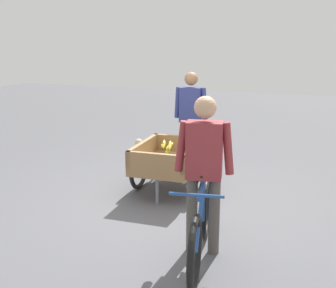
{
  "coord_description": "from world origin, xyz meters",
  "views": [
    {
      "loc": [
        4.76,
        1.8,
        2.07
      ],
      "look_at": [
        -0.16,
        -0.06,
        0.75
      ],
      "focal_mm": 44.53,
      "sensor_mm": 36.0,
      "label": 1
    }
  ],
  "objects_px": {
    "fruit_cart": "(169,161)",
    "dog": "(152,145)",
    "cyclist_person": "(204,162)",
    "bicycle": "(201,225)",
    "vendor_person": "(191,112)",
    "plastic_bucket": "(192,145)"
  },
  "relations": [
    {
      "from": "fruit_cart",
      "to": "vendor_person",
      "type": "relative_size",
      "value": 1.06
    },
    {
      "from": "vendor_person",
      "to": "fruit_cart",
      "type": "bearing_deg",
      "value": 2.74
    },
    {
      "from": "bicycle",
      "to": "dog",
      "type": "xyz_separation_m",
      "value": [
        -3.0,
        -1.78,
        -0.08
      ]
    },
    {
      "from": "bicycle",
      "to": "vendor_person",
      "type": "bearing_deg",
      "value": -160.3
    },
    {
      "from": "fruit_cart",
      "to": "plastic_bucket",
      "type": "height_order",
      "value": "fruit_cart"
    },
    {
      "from": "cyclist_person",
      "to": "plastic_bucket",
      "type": "bearing_deg",
      "value": -161.02
    },
    {
      "from": "fruit_cart",
      "to": "dog",
      "type": "height_order",
      "value": "fruit_cart"
    },
    {
      "from": "plastic_bucket",
      "to": "fruit_cart",
      "type": "bearing_deg",
      "value": 8.6
    },
    {
      "from": "cyclist_person",
      "to": "dog",
      "type": "distance_m",
      "value": 3.41
    },
    {
      "from": "cyclist_person",
      "to": "fruit_cart",
      "type": "bearing_deg",
      "value": -148.43
    },
    {
      "from": "bicycle",
      "to": "dog",
      "type": "bearing_deg",
      "value": -149.36
    },
    {
      "from": "vendor_person",
      "to": "plastic_bucket",
      "type": "height_order",
      "value": "vendor_person"
    },
    {
      "from": "vendor_person",
      "to": "bicycle",
      "type": "relative_size",
      "value": 0.96
    },
    {
      "from": "dog",
      "to": "fruit_cart",
      "type": "bearing_deg",
      "value": 31.53
    },
    {
      "from": "bicycle",
      "to": "dog",
      "type": "height_order",
      "value": "bicycle"
    },
    {
      "from": "cyclist_person",
      "to": "plastic_bucket",
      "type": "height_order",
      "value": "cyclist_person"
    },
    {
      "from": "dog",
      "to": "plastic_bucket",
      "type": "height_order",
      "value": "dog"
    },
    {
      "from": "bicycle",
      "to": "cyclist_person",
      "type": "height_order",
      "value": "cyclist_person"
    },
    {
      "from": "fruit_cart",
      "to": "bicycle",
      "type": "xyz_separation_m",
      "value": [
        1.64,
        0.94,
        -0.08
      ]
    },
    {
      "from": "vendor_person",
      "to": "bicycle",
      "type": "height_order",
      "value": "vendor_person"
    },
    {
      "from": "cyclist_person",
      "to": "dog",
      "type": "xyz_separation_m",
      "value": [
        -2.85,
        -1.75,
        -0.67
      ]
    },
    {
      "from": "fruit_cart",
      "to": "bicycle",
      "type": "relative_size",
      "value": 1.02
    }
  ]
}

